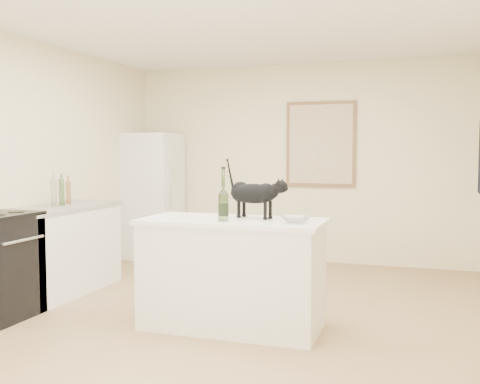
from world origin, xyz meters
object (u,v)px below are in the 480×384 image
wine_bottle (223,197)px  glass_bowl (295,220)px  fridge (152,196)px  black_cat (253,196)px

wine_bottle → glass_bowl: bearing=4.2°
fridge → wine_bottle: bearing=-53.0°
black_cat → wine_bottle: (-0.17, -0.26, 0.01)m
black_cat → glass_bowl: black_cat is taller
wine_bottle → fridge: bearing=127.0°
fridge → glass_bowl: (2.60, -2.64, 0.08)m
fridge → wine_bottle: (2.02, -2.69, 0.24)m
black_cat → glass_bowl: size_ratio=2.36×
fridge → black_cat: (2.19, -2.43, 0.23)m
glass_bowl → black_cat: bearing=151.9°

